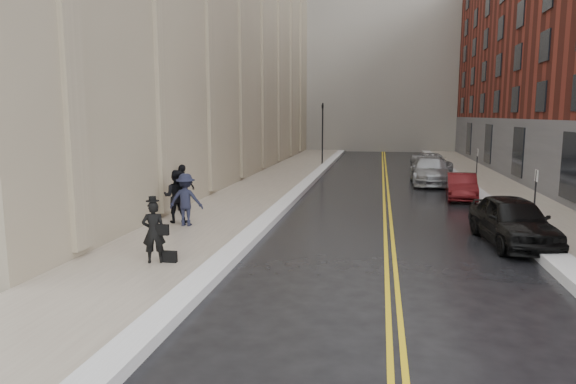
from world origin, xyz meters
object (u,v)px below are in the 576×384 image
at_px(car_silver_far, 431,163).
at_px(pedestrian_c, 183,188).
at_px(car_silver_near, 430,171).
at_px(pedestrian_main, 154,232).
at_px(pedestrian_b, 186,200).
at_px(car_maroon, 461,186).
at_px(pedestrian_a, 176,196).
at_px(car_black, 513,221).

height_order(car_silver_far, pedestrian_c, pedestrian_c).
distance_m(car_silver_near, pedestrian_main, 21.60).
height_order(pedestrian_main, pedestrian_b, pedestrian_b).
height_order(car_maroon, pedestrian_main, pedestrian_main).
relative_size(pedestrian_a, pedestrian_b, 1.04).
bearing_deg(pedestrian_main, car_silver_near, -134.52).
xyz_separation_m(car_black, pedestrian_c, (-12.68, 3.07, 0.35)).
relative_size(car_silver_near, car_silver_far, 1.09).
relative_size(car_black, pedestrian_a, 2.33).
relative_size(car_black, pedestrian_b, 2.41).
distance_m(car_black, pedestrian_a, 12.03).
distance_m(car_silver_far, pedestrian_c, 21.96).
distance_m(car_silver_near, pedestrian_c, 16.49).
xyz_separation_m(car_black, pedestrian_b, (-11.44, 0.24, 0.32)).
distance_m(car_maroon, pedestrian_c, 13.89).
relative_size(car_silver_near, pedestrian_main, 3.23).
relative_size(car_maroon, pedestrian_c, 1.99).
bearing_deg(car_silver_near, pedestrian_c, -133.62).
bearing_deg(pedestrian_b, car_silver_near, -128.48).
bearing_deg(car_black, car_silver_far, 85.56).
relative_size(car_black, pedestrian_c, 2.36).
height_order(car_silver_far, pedestrian_b, pedestrian_b).
bearing_deg(pedestrian_main, pedestrian_a, -93.36).
relative_size(car_silver_far, pedestrian_a, 2.54).
bearing_deg(car_silver_far, pedestrian_c, -128.83).
height_order(pedestrian_a, pedestrian_b, pedestrian_a).
height_order(pedestrian_a, pedestrian_c, pedestrian_a).
distance_m(car_black, pedestrian_b, 11.44).
height_order(car_maroon, pedestrian_b, pedestrian_b).
bearing_deg(car_silver_far, pedestrian_main, -116.38).
relative_size(car_silver_far, pedestrian_c, 2.58).
relative_size(car_black, car_silver_far, 0.92).
relative_size(car_maroon, car_silver_far, 0.77).
xyz_separation_m(pedestrian_a, pedestrian_c, (-0.68, 2.37, -0.01)).
height_order(car_black, pedestrian_c, pedestrian_c).
xyz_separation_m(car_maroon, car_silver_far, (-0.36, 12.15, 0.06)).
distance_m(pedestrian_a, pedestrian_b, 0.74).
height_order(car_black, pedestrian_main, pedestrian_main).
height_order(car_black, car_silver_far, car_black).
bearing_deg(car_silver_near, pedestrian_a, -126.78).
bearing_deg(pedestrian_main, car_maroon, -145.80).
distance_m(car_maroon, pedestrian_main, 17.21).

